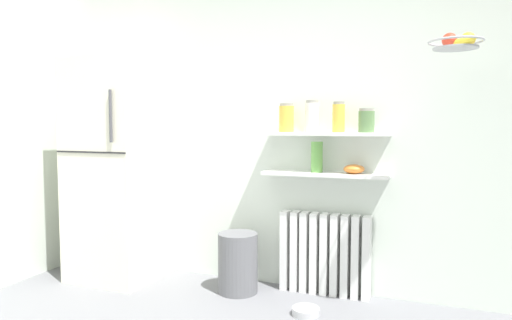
% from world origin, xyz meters
% --- Properties ---
extents(back_wall, '(7.04, 0.10, 2.60)m').
position_xyz_m(back_wall, '(0.00, 2.05, 1.30)').
color(back_wall, silver).
rests_on(back_wall, ground_plane).
extents(refrigerator, '(0.68, 0.68, 1.85)m').
position_xyz_m(refrigerator, '(-1.51, 1.68, 0.92)').
color(refrigerator, silver).
rests_on(refrigerator, ground_plane).
extents(radiator, '(0.69, 0.12, 0.63)m').
position_xyz_m(radiator, '(0.24, 1.92, 0.31)').
color(radiator, white).
rests_on(radiator, ground_plane).
extents(wall_shelf_lower, '(0.95, 0.22, 0.02)m').
position_xyz_m(wall_shelf_lower, '(0.24, 1.89, 0.93)').
color(wall_shelf_lower, white).
extents(wall_shelf_upper, '(0.95, 0.22, 0.02)m').
position_xyz_m(wall_shelf_upper, '(0.24, 1.89, 1.24)').
color(wall_shelf_upper, white).
extents(storage_jar_0, '(0.11, 0.11, 0.22)m').
position_xyz_m(storage_jar_0, '(-0.07, 1.89, 1.36)').
color(storage_jar_0, yellow).
rests_on(storage_jar_0, wall_shelf_upper).
extents(storage_jar_1, '(0.10, 0.10, 0.24)m').
position_xyz_m(storage_jar_1, '(0.13, 1.89, 1.37)').
color(storage_jar_1, silver).
rests_on(storage_jar_1, wall_shelf_upper).
extents(storage_jar_2, '(0.09, 0.09, 0.23)m').
position_xyz_m(storage_jar_2, '(0.34, 1.89, 1.36)').
color(storage_jar_2, yellow).
rests_on(storage_jar_2, wall_shelf_upper).
extents(storage_jar_3, '(0.11, 0.11, 0.17)m').
position_xyz_m(storage_jar_3, '(0.54, 1.89, 1.34)').
color(storage_jar_3, '#5B7F4C').
rests_on(storage_jar_3, wall_shelf_upper).
extents(vase, '(0.09, 0.09, 0.23)m').
position_xyz_m(vase, '(0.17, 1.89, 1.06)').
color(vase, '#66A84C').
rests_on(vase, wall_shelf_lower).
extents(shelf_bowl, '(0.15, 0.15, 0.07)m').
position_xyz_m(shelf_bowl, '(0.46, 1.89, 0.98)').
color(shelf_bowl, orange).
rests_on(shelf_bowl, wall_shelf_lower).
extents(trash_bin, '(0.31, 0.31, 0.47)m').
position_xyz_m(trash_bin, '(-0.40, 1.70, 0.23)').
color(trash_bin, slate).
rests_on(trash_bin, ground_plane).
extents(pet_food_bowl, '(0.19, 0.19, 0.05)m').
position_xyz_m(pet_food_bowl, '(0.21, 1.47, 0.03)').
color(pet_food_bowl, '#B7B7BC').
rests_on(pet_food_bowl, ground_plane).
extents(hanging_fruit_basket, '(0.32, 0.32, 0.10)m').
position_xyz_m(hanging_fruit_basket, '(1.12, 1.54, 1.80)').
color(hanging_fruit_basket, '#B2B2B7').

